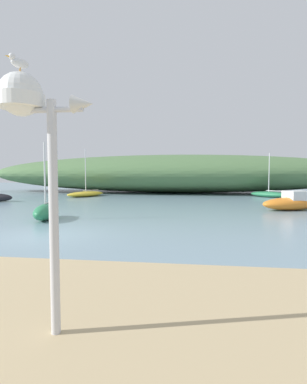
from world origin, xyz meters
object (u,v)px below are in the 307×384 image
at_px(seagull_on_radar, 19,62).
at_px(sailboat_mid_channel, 269,194).
at_px(sailboat_centre_water, 86,194).
at_px(sailboat_inner_mooring, 46,211).
at_px(motorboat_off_point, 292,202).
at_px(mast_structure, 29,116).

height_order(seagull_on_radar, sailboat_mid_channel, sailboat_mid_channel).
height_order(seagull_on_radar, sailboat_centre_water, sailboat_centre_water).
bearing_deg(seagull_on_radar, sailboat_mid_channel, 70.82).
distance_m(sailboat_inner_mooring, sailboat_mid_channel, 21.58).
bearing_deg(seagull_on_radar, motorboat_off_point, 63.01).
bearing_deg(sailboat_centre_water, motorboat_off_point, -28.03).
bearing_deg(sailboat_mid_channel, sailboat_centre_water, -175.17).
relative_size(sailboat_centre_water, motorboat_off_point, 1.13).
bearing_deg(seagull_on_radar, sailboat_inner_mooring, 116.12).
height_order(mast_structure, sailboat_centre_water, sailboat_centre_water).
bearing_deg(seagull_on_radar, mast_structure, 5.47).
xyz_separation_m(sailboat_mid_channel, motorboat_off_point, (-1.00, -10.37, 0.19)).
bearing_deg(sailboat_mid_channel, mast_structure, -108.96).
relative_size(sailboat_inner_mooring, motorboat_off_point, 0.91).
relative_size(mast_structure, motorboat_off_point, 0.81).
xyz_separation_m(mast_structure, sailboat_mid_channel, (9.10, 26.50, -2.71)).
bearing_deg(seagull_on_radar, sailboat_centre_water, 108.67).
bearing_deg(sailboat_inner_mooring, motorboat_off_point, 23.57).
distance_m(seagull_on_radar, motorboat_off_point, 18.39).
bearing_deg(mast_structure, sailboat_mid_channel, 71.04).
height_order(sailboat_mid_channel, sailboat_centre_water, sailboat_centre_water).
xyz_separation_m(mast_structure, motorboat_off_point, (8.11, 16.13, -2.52)).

